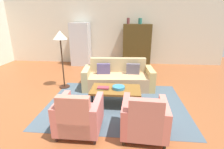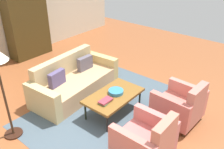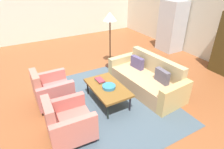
{
  "view_description": "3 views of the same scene",
  "coord_description": "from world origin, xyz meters",
  "px_view_note": "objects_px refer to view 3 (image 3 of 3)",
  "views": [
    {
      "loc": [
        0.76,
        -3.88,
        2.1
      ],
      "look_at": [
        0.35,
        0.59,
        0.6
      ],
      "focal_mm": 27.79,
      "sensor_mm": 36.0,
      "label": 1
    },
    {
      "loc": [
        -2.64,
        -2.53,
        3.06
      ],
      "look_at": [
        0.7,
        0.21,
        0.72
      ],
      "focal_mm": 38.8,
      "sensor_mm": 36.0,
      "label": 2
    },
    {
      "loc": [
        3.75,
        -1.72,
        2.78
      ],
      "look_at": [
        0.32,
        0.22,
        0.6
      ],
      "focal_mm": 30.46,
      "sensor_mm": 36.0,
      "label": 3
    }
  ],
  "objects_px": {
    "floor_lamp": "(110,22)",
    "book_stack": "(100,80)",
    "couch": "(147,79)",
    "armchair_left": "(50,91)",
    "fruit_bowl": "(109,87)",
    "refrigerator": "(172,26)",
    "coffee_table": "(107,88)",
    "armchair_right": "(66,123)"
  },
  "relations": [
    {
      "from": "couch",
      "to": "floor_lamp",
      "type": "height_order",
      "value": "floor_lamp"
    },
    {
      "from": "coffee_table",
      "to": "refrigerator",
      "type": "distance_m",
      "value": 4.19
    },
    {
      "from": "fruit_bowl",
      "to": "coffee_table",
      "type": "bearing_deg",
      "value": 180.0
    },
    {
      "from": "refrigerator",
      "to": "coffee_table",
      "type": "bearing_deg",
      "value": -63.8
    },
    {
      "from": "couch",
      "to": "armchair_right",
      "type": "xyz_separation_m",
      "value": [
        0.6,
        -2.35,
        0.06
      ]
    },
    {
      "from": "refrigerator",
      "to": "floor_lamp",
      "type": "bearing_deg",
      "value": -86.6
    },
    {
      "from": "coffee_table",
      "to": "book_stack",
      "type": "xyz_separation_m",
      "value": [
        -0.3,
        -0.04,
        0.06
      ]
    },
    {
      "from": "fruit_bowl",
      "to": "refrigerator",
      "type": "relative_size",
      "value": 0.16
    },
    {
      "from": "couch",
      "to": "book_stack",
      "type": "height_order",
      "value": "couch"
    },
    {
      "from": "coffee_table",
      "to": "refrigerator",
      "type": "height_order",
      "value": "refrigerator"
    },
    {
      "from": "floor_lamp",
      "to": "couch",
      "type": "bearing_deg",
      "value": 6.54
    },
    {
      "from": "coffee_table",
      "to": "fruit_bowl",
      "type": "xyz_separation_m",
      "value": [
        0.07,
        -0.0,
        0.07
      ]
    },
    {
      "from": "book_stack",
      "to": "armchair_right",
      "type": "bearing_deg",
      "value": -51.34
    },
    {
      "from": "refrigerator",
      "to": "armchair_right",
      "type": "bearing_deg",
      "value": -63.59
    },
    {
      "from": "fruit_bowl",
      "to": "armchair_left",
      "type": "bearing_deg",
      "value": -119.89
    },
    {
      "from": "couch",
      "to": "book_stack",
      "type": "xyz_separation_m",
      "value": [
        -0.29,
        -1.23,
        0.17
      ]
    },
    {
      "from": "coffee_table",
      "to": "floor_lamp",
      "type": "distance_m",
      "value": 2.21
    },
    {
      "from": "coffee_table",
      "to": "armchair_right",
      "type": "distance_m",
      "value": 1.31
    },
    {
      "from": "fruit_bowl",
      "to": "book_stack",
      "type": "xyz_separation_m",
      "value": [
        -0.37,
        -0.04,
        -0.01
      ]
    },
    {
      "from": "fruit_bowl",
      "to": "floor_lamp",
      "type": "xyz_separation_m",
      "value": [
        -1.74,
        1.0,
        0.98
      ]
    },
    {
      "from": "couch",
      "to": "armchair_left",
      "type": "distance_m",
      "value": 2.43
    },
    {
      "from": "refrigerator",
      "to": "book_stack",
      "type": "bearing_deg",
      "value": -67.88
    },
    {
      "from": "couch",
      "to": "armchair_left",
      "type": "relative_size",
      "value": 2.46
    },
    {
      "from": "armchair_right",
      "to": "book_stack",
      "type": "relative_size",
      "value": 3.06
    },
    {
      "from": "couch",
      "to": "fruit_bowl",
      "type": "height_order",
      "value": "couch"
    },
    {
      "from": "coffee_table",
      "to": "fruit_bowl",
      "type": "relative_size",
      "value": 3.99
    },
    {
      "from": "floor_lamp",
      "to": "armchair_left",
      "type": "bearing_deg",
      "value": -63.62
    },
    {
      "from": "armchair_right",
      "to": "floor_lamp",
      "type": "relative_size",
      "value": 0.51
    },
    {
      "from": "armchair_right",
      "to": "book_stack",
      "type": "height_order",
      "value": "armchair_right"
    },
    {
      "from": "coffee_table",
      "to": "refrigerator",
      "type": "xyz_separation_m",
      "value": [
        -1.83,
        3.73,
        0.53
      ]
    },
    {
      "from": "book_stack",
      "to": "floor_lamp",
      "type": "distance_m",
      "value": 1.98
    },
    {
      "from": "coffee_table",
      "to": "armchair_right",
      "type": "bearing_deg",
      "value": -62.91
    },
    {
      "from": "armchair_right",
      "to": "floor_lamp",
      "type": "xyz_separation_m",
      "value": [
        -2.27,
        2.16,
        1.1
      ]
    },
    {
      "from": "floor_lamp",
      "to": "book_stack",
      "type": "bearing_deg",
      "value": -37.17
    },
    {
      "from": "armchair_right",
      "to": "book_stack",
      "type": "xyz_separation_m",
      "value": [
        -0.9,
        1.12,
        0.11
      ]
    },
    {
      "from": "couch",
      "to": "floor_lamp",
      "type": "distance_m",
      "value": 2.04
    },
    {
      "from": "coffee_table",
      "to": "refrigerator",
      "type": "bearing_deg",
      "value": 116.2
    },
    {
      "from": "fruit_bowl",
      "to": "floor_lamp",
      "type": "relative_size",
      "value": 0.18
    },
    {
      "from": "couch",
      "to": "armchair_left",
      "type": "height_order",
      "value": "armchair_left"
    },
    {
      "from": "refrigerator",
      "to": "floor_lamp",
      "type": "relative_size",
      "value": 1.08
    },
    {
      "from": "book_stack",
      "to": "refrigerator",
      "type": "xyz_separation_m",
      "value": [
        -1.53,
        3.77,
        0.47
      ]
    },
    {
      "from": "armchair_right",
      "to": "floor_lamp",
      "type": "height_order",
      "value": "floor_lamp"
    }
  ]
}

